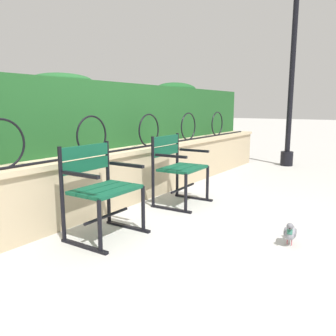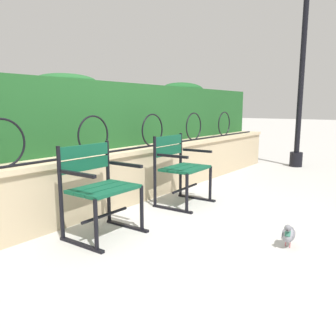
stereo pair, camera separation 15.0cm
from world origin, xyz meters
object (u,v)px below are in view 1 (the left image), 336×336
Objects in this scene: park_chair_left at (100,186)px; park_chair_right at (177,166)px; lamppost at (293,62)px; pigeon_near_chairs at (290,232)px.

park_chair_right is (1.28, -0.01, -0.00)m from park_chair_left.
lamppost reaches higher than park_chair_left.
park_chair_left is 0.22× the size of lamppost.
park_chair_right is at bearing -0.35° from park_chair_left.
pigeon_near_chairs is (-0.54, -1.48, -0.35)m from park_chair_right.
park_chair_left is 1.28m from park_chair_right.
park_chair_right is 3.83m from lamppost.
lamppost is (3.50, -0.35, 1.53)m from park_chair_right.
pigeon_near_chairs is 4.59m from lamppost.
park_chair_left is at bearing 116.49° from pigeon_near_chairs.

